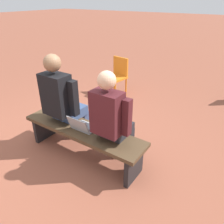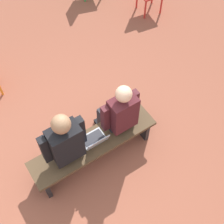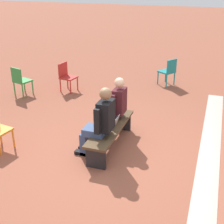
% 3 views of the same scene
% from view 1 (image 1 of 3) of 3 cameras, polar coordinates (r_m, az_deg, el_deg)
% --- Properties ---
extents(ground_plane, '(60.00, 60.00, 0.00)m').
position_cam_1_polar(ground_plane, '(3.35, -12.29, -9.69)').
color(ground_plane, brown).
extents(bench, '(1.80, 0.44, 0.45)m').
position_cam_1_polar(bench, '(3.00, -7.66, -5.83)').
color(bench, '#4C3823').
rests_on(bench, ground).
extents(person_student, '(0.53, 0.67, 1.33)m').
position_cam_1_polar(person_student, '(2.62, 0.06, -1.72)').
color(person_student, '#232328').
rests_on(person_student, ground).
extents(person_adult, '(0.58, 0.73, 1.40)m').
position_cam_1_polar(person_adult, '(3.10, -12.59, 3.02)').
color(person_adult, '#384C75').
rests_on(person_adult, ground).
extents(laptop, '(0.32, 0.29, 0.21)m').
position_cam_1_polar(laptop, '(2.90, -7.65, -3.69)').
color(laptop, '#9EA0A5').
rests_on(laptop, bench).
extents(plastic_chair_far_right, '(0.48, 0.48, 0.84)m').
position_cam_1_polar(plastic_chair_far_right, '(4.91, 1.36, 9.83)').
color(plastic_chair_far_right, orange).
rests_on(plastic_chair_far_right, ground).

